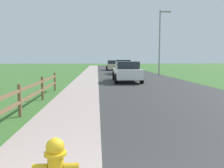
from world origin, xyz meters
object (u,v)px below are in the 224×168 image
object	(u,v)px
parked_car_silver	(123,67)
parked_car_beige	(113,65)
street_lamp	(161,37)
parked_suv_white	(127,71)

from	to	relation	value
parked_car_silver	parked_car_beige	xyz separation A→B (m)	(-0.55, 9.22, -0.07)
parked_car_beige	street_lamp	xyz separation A→B (m)	(4.02, -12.57, 3.19)
parked_suv_white	parked_car_silver	xyz separation A→B (m)	(0.77, 9.65, 0.03)
parked_suv_white	street_lamp	size ratio (longest dim) A/B	0.69
parked_car_beige	street_lamp	size ratio (longest dim) A/B	0.64
parked_car_silver	street_lamp	size ratio (longest dim) A/B	0.73
parked_suv_white	parked_car_silver	world-z (taller)	parked_car_silver
parked_suv_white	parked_car_silver	size ratio (longest dim) A/B	0.93
parked_car_silver	parked_suv_white	bearing A→B (deg)	-94.59
street_lamp	parked_car_beige	bearing A→B (deg)	107.75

